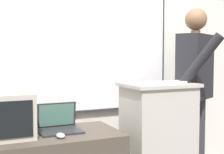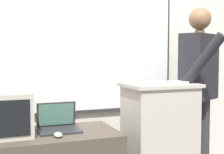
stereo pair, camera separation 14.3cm
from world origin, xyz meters
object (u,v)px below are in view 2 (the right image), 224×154
lectern_podium (159,141)px  person_presenter (199,82)px  computer_mouse_by_laptop (58,135)px  laptop (58,123)px  crt_monitor (8,113)px  computer_mouse_by_keyboard (187,81)px  wireless_keyboard (164,83)px

lectern_podium → person_presenter: bearing=12.9°
computer_mouse_by_laptop → lectern_podium: bearing=12.5°
laptop → lectern_podium: bearing=0.1°
person_presenter → laptop: 1.44m
lectern_podium → laptop: 0.93m
crt_monitor → computer_mouse_by_laptop: bearing=-30.7°
crt_monitor → laptop: bearing=2.0°
computer_mouse_by_keyboard → lectern_podium: bearing=170.8°
laptop → computer_mouse_by_laptop: laptop is taller
person_presenter → crt_monitor: person_presenter is taller
person_presenter → computer_mouse_by_laptop: person_presenter is taller
person_presenter → lectern_podium: bearing=163.7°
laptop → wireless_keyboard: bearing=-3.6°
wireless_keyboard → lectern_podium: bearing=99.7°
computer_mouse_by_laptop → computer_mouse_by_keyboard: computer_mouse_by_keyboard is taller
wireless_keyboard → crt_monitor: (-1.28, 0.05, -0.19)m
wireless_keyboard → computer_mouse_by_keyboard: (0.25, 0.02, 0.01)m
computer_mouse_by_laptop → crt_monitor: bearing=149.3°
lectern_podium → computer_mouse_by_keyboard: size_ratio=10.34×
wireless_keyboard → computer_mouse_by_keyboard: size_ratio=4.12×
lectern_podium → wireless_keyboard: wireless_keyboard is taller
person_presenter → computer_mouse_by_keyboard: size_ratio=17.40×
lectern_podium → crt_monitor: 1.32m
lectern_podium → computer_mouse_by_laptop: (-0.95, -0.21, 0.19)m
wireless_keyboard → computer_mouse_by_laptop: wireless_keyboard is taller
lectern_podium → laptop: size_ratio=3.25×
lectern_podium → computer_mouse_by_laptop: lectern_podium is taller
lectern_podium → computer_mouse_by_laptop: bearing=-167.5°
computer_mouse_by_keyboard → crt_monitor: bearing=179.0°
lectern_podium → computer_mouse_by_keyboard: bearing=-9.2°
computer_mouse_by_keyboard → laptop: bearing=178.0°
laptop → computer_mouse_by_laptop: 0.22m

